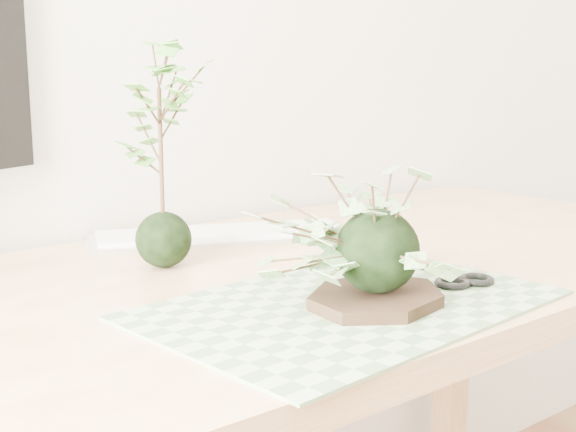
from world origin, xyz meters
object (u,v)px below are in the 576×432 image
object	(u,v)px
ivy_kokedama	(378,212)
keyboard	(221,235)
maple_kokedama	(159,102)
desk	(280,331)

from	to	relation	value
ivy_kokedama	keyboard	distance (m)	0.43
ivy_kokedama	maple_kokedama	size ratio (longest dim) A/B	1.11
desk	maple_kokedama	bearing A→B (deg)	133.15
ivy_kokedama	desk	bearing A→B (deg)	86.50
keyboard	desk	bearing A→B (deg)	-78.33
keyboard	ivy_kokedama	bearing A→B (deg)	-74.24
desk	ivy_kokedama	world-z (taller)	ivy_kokedama
desk	keyboard	bearing A→B (deg)	77.99
ivy_kokedama	maple_kokedama	world-z (taller)	maple_kokedama
desk	ivy_kokedama	size ratio (longest dim) A/B	4.33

